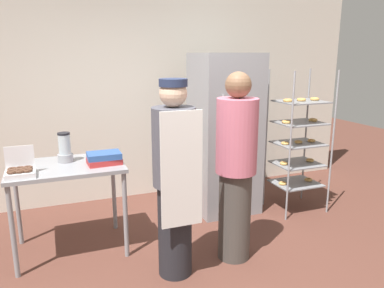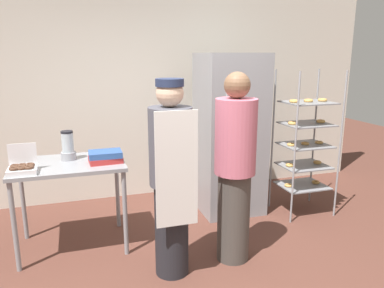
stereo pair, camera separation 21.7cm
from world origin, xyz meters
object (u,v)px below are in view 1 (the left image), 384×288
object	(u,v)px
baking_rack	(298,142)
blender_pitcher	(65,149)
refrigerator	(225,134)
binder_stack	(104,158)
person_customer	(236,167)
person_baker	(174,178)
donut_box	(20,171)

from	to	relation	value
baking_rack	blender_pitcher	bearing A→B (deg)	178.98
refrigerator	baking_rack	bearing A→B (deg)	-22.15
refrigerator	binder_stack	world-z (taller)	refrigerator
refrigerator	baking_rack	distance (m)	0.91
blender_pitcher	person_customer	size ratio (longest dim) A/B	0.17
refrigerator	person_customer	size ratio (longest dim) A/B	1.09
baking_rack	person_baker	xyz separation A→B (m)	(-1.88, -0.83, 0.03)
refrigerator	blender_pitcher	bearing A→B (deg)	-171.12
refrigerator	binder_stack	bearing A→B (deg)	-161.93
refrigerator	donut_box	distance (m)	2.34
person_baker	donut_box	bearing A→B (deg)	156.08
baking_rack	blender_pitcher	world-z (taller)	baking_rack
baking_rack	donut_box	size ratio (longest dim) A/B	6.95
blender_pitcher	person_baker	size ratio (longest dim) A/B	0.17
donut_box	person_baker	xyz separation A→B (m)	(1.22, -0.54, -0.04)
binder_stack	person_baker	bearing A→B (deg)	-53.97
binder_stack	person_baker	distance (m)	0.83
binder_stack	person_baker	size ratio (longest dim) A/B	0.19
donut_box	person_customer	world-z (taller)	person_customer
person_baker	blender_pitcher	bearing A→B (deg)	133.49
refrigerator	blender_pitcher	size ratio (longest dim) A/B	6.60
person_baker	refrigerator	bearing A→B (deg)	48.27
baking_rack	blender_pitcher	size ratio (longest dim) A/B	5.95
person_baker	binder_stack	bearing A→B (deg)	126.03
blender_pitcher	refrigerator	bearing A→B (deg)	8.88
baking_rack	blender_pitcher	distance (m)	2.71
refrigerator	donut_box	world-z (taller)	refrigerator
blender_pitcher	baking_rack	bearing A→B (deg)	-1.02
donut_box	blender_pitcher	world-z (taller)	blender_pitcher
donut_box	person_baker	size ratio (longest dim) A/B	0.14
refrigerator	binder_stack	distance (m)	1.61
refrigerator	baking_rack	world-z (taller)	refrigerator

